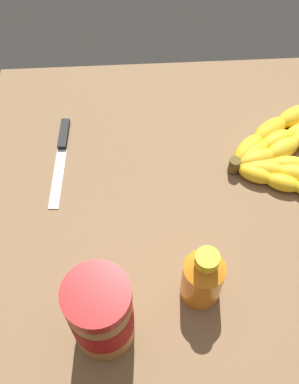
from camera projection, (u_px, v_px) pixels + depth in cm
name	position (u px, v px, depth cm)	size (l,w,h in cm)	color
ground_plane	(176.00, 221.00, 81.97)	(76.41, 69.41, 4.74)	brown
banana_bunch	(282.00, 153.00, 85.06)	(22.57, 22.85, 3.78)	yellow
peanut_butter_jar	(101.00, 315.00, 62.21)	(8.86, 8.86, 15.95)	#B27238
honey_bottle	(203.00, 277.00, 67.60)	(6.17, 6.17, 12.51)	orange
butter_knife	(61.00, 154.00, 86.59)	(20.13, 3.13, 1.20)	silver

